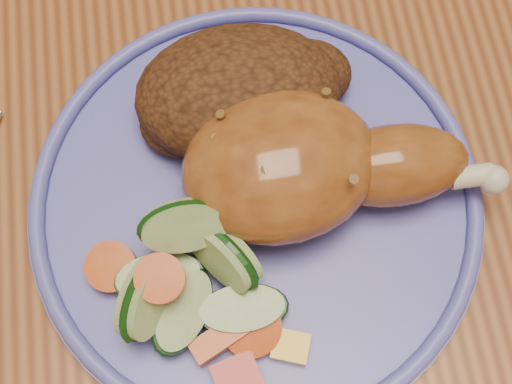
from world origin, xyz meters
TOP-DOWN VIEW (x-y plane):
  - ground at (0.00, 0.00)m, footprint 4.00×4.00m
  - dining_table at (0.00, 0.00)m, footprint 0.90×1.40m
  - plate at (-0.08, -0.12)m, footprint 0.28×0.28m
  - plate_rim at (-0.08, -0.12)m, footprint 0.27×0.27m
  - chicken_leg at (-0.04, -0.11)m, footprint 0.19×0.10m
  - rice_pilaf at (-0.07, -0.06)m, footprint 0.14×0.09m
  - vegetable_pile at (-0.12, -0.17)m, footprint 0.12×0.12m

SIDE VIEW (x-z plane):
  - ground at x=0.00m, z-range 0.00..0.00m
  - dining_table at x=0.00m, z-range 0.29..1.04m
  - plate at x=-0.08m, z-range 0.75..0.76m
  - plate_rim at x=-0.08m, z-range 0.76..0.77m
  - vegetable_pile at x=-0.12m, z-range 0.75..0.81m
  - rice_pilaf at x=-0.07m, z-range 0.76..0.81m
  - chicken_leg at x=-0.04m, z-range 0.76..0.82m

